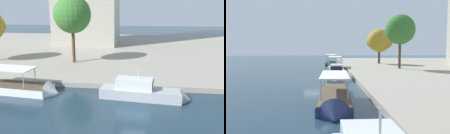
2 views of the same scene
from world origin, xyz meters
TOP-DOWN VIEW (x-y plane):
  - ground_plane at (0.00, 0.00)m, footprint 220.00×220.00m
  - dock_promenade at (0.00, 34.22)m, footprint 120.00×55.00m
  - tour_boat_1 at (-14.58, 4.24)m, footprint 12.42×4.14m
  - motor_yacht_2 at (1.03, 4.03)m, footprint 10.22×3.24m
  - tree_1 at (-11.28, 18.04)m, footprint 6.34×6.34m

SIDE VIEW (x-z plane):
  - ground_plane at x=0.00m, z-range 0.00..0.00m
  - dock_promenade at x=0.00m, z-range 0.00..0.63m
  - tour_boat_1 at x=-14.58m, z-range -1.71..2.47m
  - motor_yacht_2 at x=1.03m, z-range -1.51..2.74m
  - tree_1 at x=-11.28m, z-range 3.17..14.61m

